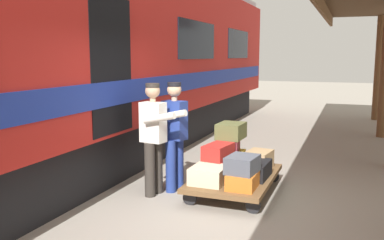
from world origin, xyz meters
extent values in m
plane|color=gray|center=(0.00, 0.00, 0.00)|extent=(60.00, 60.00, 0.00)
cylinder|color=brown|center=(-2.20, -9.71, 1.70)|extent=(0.24, 0.24, 3.40)
cube|color=#B21E19|center=(3.40, 0.00, 2.35)|extent=(3.00, 20.84, 2.90)
cube|color=black|center=(3.40, 0.00, 0.45)|extent=(2.55, 19.80, 0.90)
cube|color=navy|center=(1.89, 0.00, 1.55)|extent=(0.03, 20.43, 0.36)
cube|color=black|center=(1.89, -7.29, 2.45)|extent=(0.02, 2.29, 0.84)
cube|color=black|center=(1.89, -3.65, 2.45)|extent=(0.02, 2.29, 0.84)
cube|color=black|center=(1.95, 0.00, 1.95)|extent=(0.12, 1.10, 2.00)
cube|color=brown|center=(0.20, -0.73, 0.24)|extent=(1.14, 1.89, 0.07)
cylinder|color=black|center=(-0.25, 0.02, 0.10)|extent=(0.20, 0.05, 0.20)
cylinder|color=black|center=(0.66, 0.02, 0.10)|extent=(0.20, 0.05, 0.20)
cylinder|color=black|center=(-0.25, -1.49, 0.10)|extent=(0.20, 0.05, 0.20)
cylinder|color=black|center=(0.66, -1.49, 0.10)|extent=(0.20, 0.05, 0.20)
cube|color=maroon|center=(0.46, -0.73, 0.39)|extent=(0.42, 0.63, 0.24)
cube|color=black|center=(-0.05, -0.73, 0.40)|extent=(0.52, 0.63, 0.25)
cube|color=gold|center=(0.46, -1.25, 0.40)|extent=(0.47, 0.58, 0.25)
cube|color=tan|center=(-0.05, -1.25, 0.42)|extent=(0.43, 0.54, 0.29)
cube|color=beige|center=(0.46, -0.21, 0.39)|extent=(0.49, 0.52, 0.24)
cube|color=#CC6B23|center=(-0.05, -0.21, 0.38)|extent=(0.38, 0.59, 0.21)
cube|color=#4C515B|center=(-0.04, -0.19, 0.61)|extent=(0.44, 0.52, 0.24)
cube|color=maroon|center=(0.46, -1.22, 0.63)|extent=(0.42, 0.53, 0.22)
cube|color=brown|center=(0.42, -1.26, 0.87)|extent=(0.42, 0.53, 0.26)
cube|color=#AD231E|center=(0.47, -0.71, 0.63)|extent=(0.41, 0.60, 0.24)
cylinder|color=navy|center=(1.10, -0.60, 0.41)|extent=(0.16, 0.16, 0.82)
cylinder|color=navy|center=(1.14, -0.41, 0.41)|extent=(0.16, 0.16, 0.82)
cube|color=navy|center=(1.12, -0.51, 1.12)|extent=(0.40, 0.30, 0.60)
cylinder|color=tan|center=(1.12, -0.51, 1.45)|extent=(0.09, 0.09, 0.06)
sphere|color=tan|center=(1.12, -0.51, 1.59)|extent=(0.22, 0.22, 0.22)
cylinder|color=black|center=(1.12, -0.51, 1.67)|extent=(0.21, 0.21, 0.06)
cylinder|color=navy|center=(1.29, -0.72, 1.22)|extent=(0.54, 0.23, 0.21)
cylinder|color=navy|center=(1.37, -0.40, 1.22)|extent=(0.54, 0.23, 0.21)
cylinder|color=#332D28|center=(1.35, -0.11, 0.41)|extent=(0.16, 0.16, 0.82)
cylinder|color=#332D28|center=(1.32, -0.30, 0.41)|extent=(0.16, 0.16, 0.82)
cube|color=silver|center=(1.34, -0.20, 1.12)|extent=(0.39, 0.27, 0.60)
cylinder|color=tan|center=(1.34, -0.20, 1.45)|extent=(0.09, 0.09, 0.06)
sphere|color=tan|center=(1.34, -0.20, 1.59)|extent=(0.22, 0.22, 0.22)
cylinder|color=#332D28|center=(1.34, -0.20, 1.67)|extent=(0.21, 0.21, 0.06)
cylinder|color=silver|center=(1.15, -0.01, 1.22)|extent=(0.54, 0.18, 0.21)
cylinder|color=silver|center=(1.10, -0.33, 1.22)|extent=(0.54, 0.18, 0.21)
camera|label=1|loc=(-1.41, 5.37, 2.10)|focal=39.28mm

